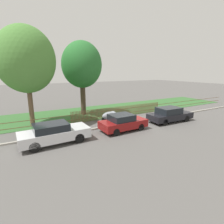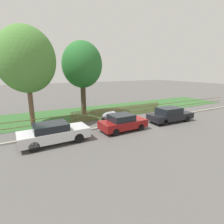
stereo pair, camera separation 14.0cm
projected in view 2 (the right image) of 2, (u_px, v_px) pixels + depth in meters
name	position (u px, v px, depth m)	size (l,w,h in m)	color
ground_plane	(135.00, 123.00, 16.57)	(120.00, 120.00, 0.00)	#565451
kerb_stone	(134.00, 122.00, 16.65)	(36.42, 0.20, 0.12)	#9E998E
grass_strip	(106.00, 111.00, 21.76)	(36.42, 6.83, 0.01)	#33602D
park_fence	(120.00, 112.00, 18.72)	(36.42, 0.05, 1.14)	brown
parked_car_silver_hatchback	(54.00, 133.00, 11.82)	(4.63, 1.94, 1.42)	silver
parked_car_black_saloon	(123.00, 122.00, 14.37)	(3.93, 1.87, 1.38)	maroon
parked_car_navy_estate	(170.00, 115.00, 16.87)	(4.53, 1.93, 1.42)	black
covered_motorcycle	(110.00, 115.00, 17.04)	(1.76, 0.89, 0.97)	black
tree_nearest_kerb	(26.00, 60.00, 14.65)	(4.82, 4.82, 8.50)	brown
tree_behind_motorcycle	(82.00, 65.00, 18.65)	(4.27, 4.27, 7.93)	#473828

